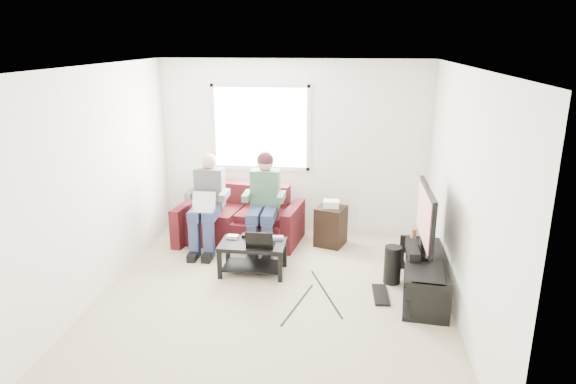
{
  "coord_description": "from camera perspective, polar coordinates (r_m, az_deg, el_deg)",
  "views": [
    {
      "loc": [
        0.8,
        -5.24,
        2.87
      ],
      "look_at": [
        0.11,
        0.6,
        1.11
      ],
      "focal_mm": 32.0,
      "sensor_mm": 36.0,
      "label": 1
    }
  ],
  "objects": [
    {
      "name": "floor",
      "position": [
        6.03,
        -1.7,
        -11.74
      ],
      "size": [
        4.5,
        4.5,
        0.0
      ],
      "primitive_type": "plane",
      "color": "beige",
      "rests_on": "ground"
    },
    {
      "name": "ceiling",
      "position": [
        5.31,
        -1.95,
        13.75
      ],
      "size": [
        4.5,
        4.5,
        0.0
      ],
      "primitive_type": "plane",
      "rotation": [
        3.14,
        0.0,
        0.0
      ],
      "color": "white",
      "rests_on": "wall_back"
    },
    {
      "name": "wall_back",
      "position": [
        7.7,
        0.67,
        4.92
      ],
      "size": [
        4.5,
        0.0,
        4.5
      ],
      "primitive_type": "plane",
      "rotation": [
        1.57,
        0.0,
        0.0
      ],
      "color": "white",
      "rests_on": "floor"
    },
    {
      "name": "wall_front",
      "position": [
        3.48,
        -7.42,
        -10.36
      ],
      "size": [
        4.5,
        0.0,
        4.5
      ],
      "primitive_type": "plane",
      "rotation": [
        -1.57,
        0.0,
        0.0
      ],
      "color": "white",
      "rests_on": "floor"
    },
    {
      "name": "wall_left",
      "position": [
        6.15,
        -20.58,
        0.8
      ],
      "size": [
        0.0,
        4.5,
        4.5
      ],
      "primitive_type": "plane",
      "rotation": [
        1.57,
        0.0,
        1.57
      ],
      "color": "white",
      "rests_on": "floor"
    },
    {
      "name": "wall_right",
      "position": [
        5.6,
        18.84,
        -0.51
      ],
      "size": [
        0.0,
        4.5,
        4.5
      ],
      "primitive_type": "plane",
      "rotation": [
        1.57,
        0.0,
        -1.57
      ],
      "color": "white",
      "rests_on": "floor"
    },
    {
      "name": "window",
      "position": [
        7.69,
        -3.07,
        7.16
      ],
      "size": [
        1.48,
        0.04,
        1.28
      ],
      "color": "white",
      "rests_on": "wall_back"
    },
    {
      "name": "sofa",
      "position": [
        7.55,
        -5.31,
        -3.25
      ],
      "size": [
        1.84,
        1.02,
        0.81
      ],
      "color": "#4A1216",
      "rests_on": "floor"
    },
    {
      "name": "person_left",
      "position": [
        7.24,
        -8.97,
        -0.74
      ],
      "size": [
        0.4,
        0.71,
        1.33
      ],
      "color": "navy",
      "rests_on": "sofa"
    },
    {
      "name": "person_right",
      "position": [
        7.07,
        -2.7,
        -0.46
      ],
      "size": [
        0.4,
        0.71,
        1.37
      ],
      "color": "navy",
      "rests_on": "sofa"
    },
    {
      "name": "laptop_silver",
      "position": [
        7.04,
        -9.47,
        -1.52
      ],
      "size": [
        0.34,
        0.24,
        0.24
      ],
      "primitive_type": null,
      "rotation": [
        0.0,
        0.0,
        -0.08
      ],
      "color": "silver",
      "rests_on": "person_left"
    },
    {
      "name": "coffee_table",
      "position": [
        6.53,
        -3.94,
        -6.53
      ],
      "size": [
        0.82,
        0.51,
        0.41
      ],
      "color": "black",
      "rests_on": "floor"
    },
    {
      "name": "laptop_black",
      "position": [
        6.35,
        -3.04,
        -4.97
      ],
      "size": [
        0.34,
        0.24,
        0.24
      ],
      "primitive_type": null,
      "rotation": [
        0.0,
        0.0,
        -0.0
      ],
      "color": "black",
      "rests_on": "coffee_table"
    },
    {
      "name": "controller_a",
      "position": [
        6.65,
        -6.15,
        -4.96
      ],
      "size": [
        0.15,
        0.1,
        0.04
      ],
      "primitive_type": "cube",
      "rotation": [
        0.0,
        0.0,
        -0.07
      ],
      "color": "silver",
      "rests_on": "coffee_table"
    },
    {
      "name": "controller_b",
      "position": [
        6.67,
        -4.52,
        -4.85
      ],
      "size": [
        0.14,
        0.09,
        0.04
      ],
      "primitive_type": "cube",
      "rotation": [
        0.0,
        0.0,
        0.0
      ],
      "color": "black",
      "rests_on": "coffee_table"
    },
    {
      "name": "controller_c",
      "position": [
        6.57,
        -1.14,
        -5.12
      ],
      "size": [
        0.15,
        0.1,
        0.04
      ],
      "primitive_type": "cube",
      "rotation": [
        0.0,
        0.0,
        0.09
      ],
      "color": "gray",
      "rests_on": "coffee_table"
    },
    {
      "name": "tv_stand",
      "position": [
        6.24,
        14.69,
        -9.2
      ],
      "size": [
        0.56,
        1.41,
        0.46
      ],
      "color": "black",
      "rests_on": "floor"
    },
    {
      "name": "tv",
      "position": [
        6.06,
        15.04,
        -2.73
      ],
      "size": [
        0.12,
        1.1,
        0.81
      ],
      "color": "black",
      "rests_on": "tv_stand"
    },
    {
      "name": "soundbar",
      "position": [
        6.19,
        13.67,
        -6.27
      ],
      "size": [
        0.12,
        0.5,
        0.1
      ],
      "primitive_type": "cube",
      "color": "black",
      "rests_on": "tv_stand"
    },
    {
      "name": "drink_cup",
      "position": [
        6.68,
        13.78,
        -4.44
      ],
      "size": [
        0.08,
        0.08,
        0.12
      ],
      "primitive_type": "cylinder",
      "color": "#AB7149",
      "rests_on": "tv_stand"
    },
    {
      "name": "console_white",
      "position": [
        5.85,
        15.25,
        -10.3
      ],
      "size": [
        0.3,
        0.22,
        0.06
      ],
      "primitive_type": "cube",
      "color": "silver",
      "rests_on": "tv_stand"
    },
    {
      "name": "console_grey",
      "position": [
        6.48,
        14.4,
        -7.43
      ],
      "size": [
        0.34,
        0.26,
        0.08
      ],
      "primitive_type": "cube",
      "color": "gray",
      "rests_on": "tv_stand"
    },
    {
      "name": "console_black",
      "position": [
        6.16,
        14.8,
        -8.79
      ],
      "size": [
        0.38,
        0.3,
        0.07
      ],
      "primitive_type": "cube",
      "color": "black",
      "rests_on": "tv_stand"
    },
    {
      "name": "subwoofer",
      "position": [
        6.42,
        11.53,
        -7.93
      ],
      "size": [
        0.21,
        0.21,
        0.47
      ],
      "primitive_type": "cylinder",
      "color": "black",
      "rests_on": "floor"
    },
    {
      "name": "keyboard_floor",
      "position": [
        6.18,
        10.25,
        -11.16
      ],
      "size": [
        0.19,
        0.51,
        0.03
      ],
      "primitive_type": "cube",
      "rotation": [
        0.0,
        0.0,
        0.04
      ],
      "color": "black",
      "rests_on": "floor"
    },
    {
      "name": "end_table",
      "position": [
        7.41,
        4.77,
        -3.68
      ],
      "size": [
        0.38,
        0.38,
        0.67
      ],
      "color": "black",
      "rests_on": "floor"
    }
  ]
}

